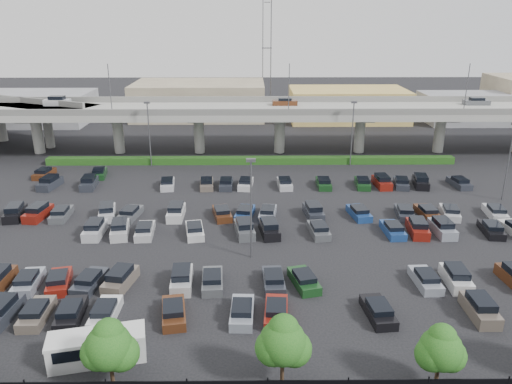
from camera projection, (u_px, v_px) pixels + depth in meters
ground at (251, 225)px, 57.72m from camera, size 280.00×280.00×0.00m
overpass at (249, 113)px, 85.48m from camera, size 150.00×13.00×15.80m
hedge at (251, 160)px, 81.05m from camera, size 66.00×1.60×1.10m
tree_row at (262, 342)px, 31.58m from camera, size 65.07×3.66×5.94m
shuttle_bus at (97, 346)px, 34.97m from camera, size 7.00×3.68×2.14m
parked_cars at (239, 232)px, 54.49m from camera, size 63.07×41.63×1.67m
light_poles at (215, 169)px, 57.45m from camera, size 66.90×48.38×10.30m
distant_buildings at (304, 102)px, 114.71m from camera, size 138.00×24.00×9.00m
comm_tower at (267, 45)px, 122.07m from camera, size 2.40×2.40×30.00m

